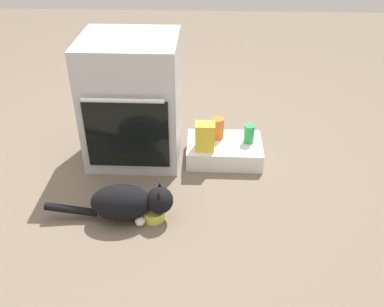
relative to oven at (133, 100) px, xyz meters
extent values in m
plane|color=#6B5B4C|center=(0.05, -0.48, -0.39)|extent=(8.00, 8.00, 0.00)
cube|color=#B7BABF|center=(0.00, 0.00, 0.00)|extent=(0.58, 0.51, 0.79)
cube|color=black|center=(0.00, -0.26, -0.10)|extent=(0.49, 0.01, 0.43)
cylinder|color=silver|center=(0.00, -0.28, 0.14)|extent=(0.46, 0.02, 0.02)
cube|color=white|center=(0.58, -0.03, -0.33)|extent=(0.48, 0.33, 0.12)
cylinder|color=#D1D14C|center=(0.19, -0.63, -0.36)|extent=(0.12, 0.12, 0.06)
sphere|color=brown|center=(0.19, -0.63, -0.34)|extent=(0.07, 0.07, 0.07)
ellipsoid|color=black|center=(0.02, -0.64, -0.28)|extent=(0.33, 0.21, 0.19)
sphere|color=black|center=(0.22, -0.63, -0.27)|extent=(0.14, 0.14, 0.14)
cone|color=black|center=(0.22, -0.59, -0.21)|extent=(0.05, 0.05, 0.07)
cone|color=black|center=(0.23, -0.67, -0.21)|extent=(0.05, 0.05, 0.07)
cylinder|color=black|center=(-0.25, -0.65, -0.33)|extent=(0.28, 0.05, 0.09)
sphere|color=silver|center=(0.12, -0.58, -0.37)|extent=(0.05, 0.05, 0.05)
sphere|color=silver|center=(0.12, -0.69, -0.37)|extent=(0.05, 0.05, 0.05)
cylinder|color=#D16023|center=(0.53, 0.02, -0.20)|extent=(0.08, 0.08, 0.14)
cube|color=yellow|center=(0.45, -0.11, -0.18)|extent=(0.12, 0.09, 0.18)
cylinder|color=green|center=(0.73, -0.02, -0.21)|extent=(0.07, 0.07, 0.12)
camera|label=1|loc=(0.47, -2.36, 1.18)|focal=39.86mm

